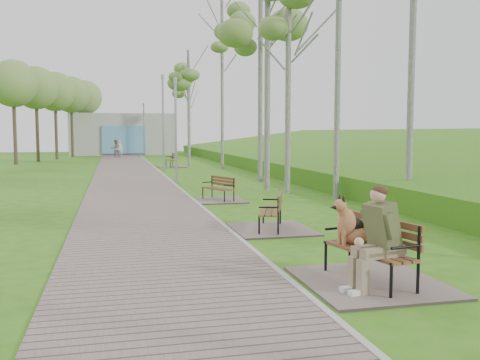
# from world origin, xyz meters

# --- Properties ---
(walkway) EXTENTS (3.50, 67.00, 0.04)m
(walkway) POSITION_xyz_m (-1.75, 21.50, 0.02)
(walkway) COLOR #70605A
(walkway) RESTS_ON ground
(kerb) EXTENTS (0.10, 67.00, 0.05)m
(kerb) POSITION_xyz_m (0.00, 21.50, 0.03)
(kerb) COLOR #999993
(kerb) RESTS_ON ground
(embankment) EXTENTS (14.00, 70.00, 1.60)m
(embankment) POSITION_xyz_m (12.00, 20.00, 0.00)
(embankment) COLOR #4D8720
(embankment) RESTS_ON ground
(building_north) EXTENTS (10.00, 5.20, 4.00)m
(building_north) POSITION_xyz_m (-1.50, 50.97, 1.99)
(building_north) COLOR #9E9E99
(building_north) RESTS_ON ground
(bench_main) EXTENTS (1.98, 2.20, 1.73)m
(bench_main) POSITION_xyz_m (1.04, 3.92, 0.49)
(bench_main) COLOR #70605A
(bench_main) RESTS_ON ground
(bench_second) EXTENTS (1.75, 1.95, 1.08)m
(bench_second) POSITION_xyz_m (0.94, 8.43, 0.20)
(bench_second) COLOR #70605A
(bench_second) RESTS_ON ground
(bench_third) EXTENTS (1.59, 1.76, 0.97)m
(bench_third) POSITION_xyz_m (0.78, 13.83, 0.18)
(bench_third) COLOR #70605A
(bench_third) RESTS_ON ground
(bench_far) EXTENTS (1.79, 1.99, 1.10)m
(bench_far) POSITION_xyz_m (1.10, 30.95, 0.20)
(bench_far) COLOR #70605A
(bench_far) RESTS_ON ground
(lamp_post_second) EXTENTS (0.18, 0.18, 4.55)m
(lamp_post_second) POSITION_xyz_m (0.13, 19.99, 2.13)
(lamp_post_second) COLOR gray
(lamp_post_second) RESTS_ON ground
(lamp_post_third) EXTENTS (0.21, 0.21, 5.53)m
(lamp_post_third) POSITION_xyz_m (0.35, 28.21, 2.58)
(lamp_post_third) COLOR gray
(lamp_post_third) RESTS_ON ground
(lamp_post_far) EXTENTS (0.19, 0.19, 4.86)m
(lamp_post_far) POSITION_xyz_m (0.31, 47.08, 2.27)
(lamp_post_far) COLOR gray
(lamp_post_far) RESTS_ON ground
(pedestrian_near) EXTENTS (0.62, 0.49, 1.49)m
(pedestrian_near) POSITION_xyz_m (-1.92, 46.33, 0.74)
(pedestrian_near) COLOR silver
(pedestrian_near) RESTS_ON ground
(pedestrian_far) EXTENTS (0.83, 0.68, 1.58)m
(pedestrian_far) POSITION_xyz_m (-2.28, 44.67, 0.79)
(pedestrian_far) COLOR gray
(pedestrian_far) RESTS_ON ground
(birch_mid_c) EXTENTS (2.72, 2.72, 8.15)m
(birch_mid_c) POSITION_xyz_m (3.62, 15.29, 6.40)
(birch_mid_c) COLOR silver
(birch_mid_c) RESTS_ON ground
(birch_far_a) EXTENTS (2.71, 2.71, 8.41)m
(birch_far_a) POSITION_xyz_m (3.91, 20.01, 6.60)
(birch_far_a) COLOR silver
(birch_far_a) RESTS_ON ground
(birch_far_b) EXTENTS (2.32, 2.32, 7.83)m
(birch_far_b) POSITION_xyz_m (2.35, 31.90, 6.15)
(birch_far_b) COLOR silver
(birch_far_b) RESTS_ON ground
(birch_far_c) EXTENTS (2.63, 2.63, 11.25)m
(birch_far_c) POSITION_xyz_m (3.99, 28.93, 8.83)
(birch_far_c) COLOR silver
(birch_far_c) RESTS_ON ground
(birch_distant_b) EXTENTS (2.56, 2.56, 8.68)m
(birch_distant_b) POSITION_xyz_m (4.13, 44.16, 6.81)
(birch_distant_b) COLOR silver
(birch_distant_b) RESTS_ON ground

